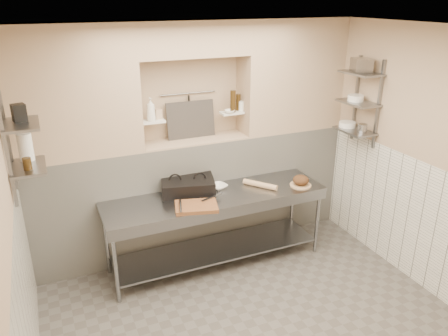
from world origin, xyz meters
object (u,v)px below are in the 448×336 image
bowl_alcove (230,111)px  rolling_pin (260,185)px  panini_press (188,186)px  jug_left (26,147)px  bread_loaf (301,180)px  prep_table (216,216)px  bottle_soap (151,109)px  cutting_board (196,206)px  mixing_bowl (218,187)px

bowl_alcove → rolling_pin: bearing=-70.4°
panini_press → jug_left: 1.81m
bread_loaf → bowl_alcove: (-0.65, 0.66, 0.76)m
prep_table → bottle_soap: bottle_soap is taller
cutting_board → bowl_alcove: (0.72, 0.73, 0.81)m
prep_table → jug_left: size_ratio=10.00×
cutting_board → bottle_soap: 1.22m
rolling_pin → bowl_alcove: size_ratio=3.44×
panini_press → bread_loaf: panini_press is taller
bottle_soap → jug_left: size_ratio=1.02×
prep_table → bowl_alcove: size_ratio=20.70×
prep_table → bowl_alcove: (0.40, 0.52, 1.09)m
mixing_bowl → bread_loaf: 1.00m
bottle_soap → bowl_alcove: bottle_soap is taller
panini_press → bottle_soap: bearing=147.2°
mixing_bowl → bowl_alcove: size_ratio=1.59×
mixing_bowl → rolling_pin: 0.50m
panini_press → mixing_bowl: bearing=6.8°
bottle_soap → jug_left: bearing=-158.2°
cutting_board → prep_table: bearing=32.8°
panini_press → bowl_alcove: size_ratio=5.54×
bottle_soap → bowl_alcove: 0.97m
prep_table → panini_press: 0.49m
jug_left → rolling_pin: bearing=-0.2°
bread_loaf → jug_left: (-2.94, 0.16, 0.77)m
panini_press → rolling_pin: panini_press is taller
bottle_soap → bowl_alcove: size_ratio=2.11×
prep_table → bowl_alcove: bearing=52.7°
mixing_bowl → jug_left: (-1.99, -0.15, 0.82)m
bread_loaf → bowl_alcove: 1.20m
mixing_bowl → bread_loaf: bread_loaf is taller
bottle_soap → cutting_board: bearing=-71.9°
rolling_pin → bread_loaf: (0.47, -0.16, 0.04)m
bread_loaf → bowl_alcove: size_ratio=1.56×
rolling_pin → bread_loaf: bearing=-18.3°
cutting_board → bowl_alcove: bowl_alcove is taller
panini_press → cutting_board: (-0.05, -0.43, -0.06)m
mixing_bowl → panini_press: bearing=172.3°
panini_press → bottle_soap: 0.97m
cutting_board → bowl_alcove: 1.30m
jug_left → bottle_soap: bearing=21.8°
cutting_board → rolling_pin: bearing=13.9°
bread_loaf → panini_press: bearing=164.4°
panini_press → cutting_board: size_ratio=1.53×
rolling_pin → bowl_alcove: bearing=109.6°
bread_loaf → cutting_board: bearing=-177.3°
cutting_board → jug_left: bearing=171.7°
panini_press → jug_left: bearing=-158.3°
mixing_bowl → prep_table: bearing=-119.6°
prep_table → cutting_board: bearing=-147.2°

